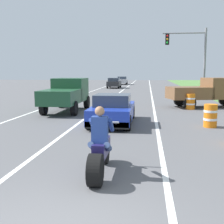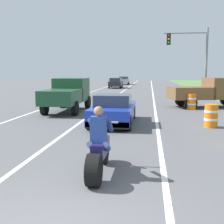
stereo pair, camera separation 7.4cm
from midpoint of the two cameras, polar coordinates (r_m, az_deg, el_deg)
lane_stripe_left_solid at (r=24.78m, az=-8.59°, el=2.31°), size 0.14×120.00×0.01m
lane_stripe_right_solid at (r=23.83m, az=8.31°, el=2.09°), size 0.14×120.00×0.01m
lane_stripe_centre_dashed at (r=24.04m, az=-0.31°, el=2.23°), size 0.14×120.00×0.01m
motorcycle_with_rider at (r=6.68m, az=-2.29°, el=-7.64°), size 0.70×2.21×1.62m
sports_car_blue at (r=13.39m, az=0.43°, el=0.38°), size 1.84×4.30×1.37m
pickup_truck_left_lane_dark_green at (r=17.74m, az=-8.61°, el=3.69°), size 2.02×4.80×1.98m
pickup_truck_right_shoulder_brown at (r=20.67m, az=18.58°, el=3.95°), size 5.14×3.14×1.98m
traffic_light_mast_near at (r=25.85m, az=15.79°, el=11.04°), size 3.65×0.34×6.00m
construction_barrel_mid at (r=13.22m, az=19.02°, el=-0.70°), size 0.58×0.58×1.00m
construction_barrel_far at (r=19.14m, az=15.45°, el=1.99°), size 0.58×0.58×1.00m
distant_car_far_ahead at (r=42.79m, az=0.79°, el=5.75°), size 1.80×4.00×1.50m
distant_car_further_ahead at (r=55.00m, az=2.42°, el=6.22°), size 1.80×4.00×1.50m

